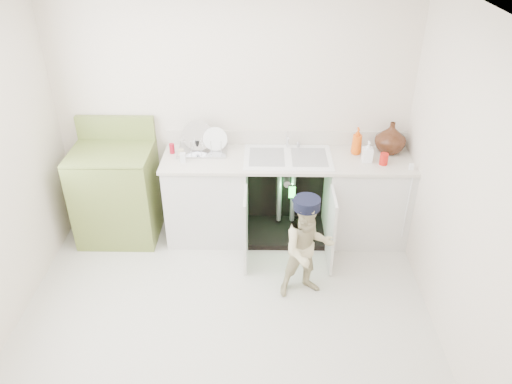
% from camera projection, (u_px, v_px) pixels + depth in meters
% --- Properties ---
extents(ground, '(3.50, 3.50, 0.00)m').
position_uv_depth(ground, '(226.00, 315.00, 4.27)').
color(ground, '#B9B4A2').
rests_on(ground, ground).
extents(room_shell, '(6.00, 5.50, 1.26)m').
position_uv_depth(room_shell, '(220.00, 190.00, 3.62)').
color(room_shell, beige).
rests_on(room_shell, ground).
extents(counter_run, '(2.44, 1.02, 1.21)m').
position_uv_depth(counter_run, '(289.00, 195.00, 5.05)').
color(counter_run, silver).
rests_on(counter_run, ground).
extents(avocado_stove, '(0.78, 0.65, 1.21)m').
position_uv_depth(avocado_stove, '(117.00, 193.00, 5.04)').
color(avocado_stove, olive).
rests_on(avocado_stove, ground).
extents(repair_worker, '(0.55, 0.79, 0.98)m').
position_uv_depth(repair_worker, '(308.00, 248.00, 4.27)').
color(repair_worker, '#C7BC8E').
rests_on(repair_worker, ground).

